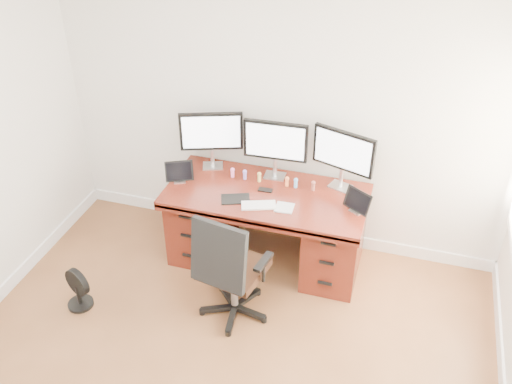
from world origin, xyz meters
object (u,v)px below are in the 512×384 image
(desk, at_px, (267,223))
(office_chair, at_px, (231,284))
(monitor_center, at_px, (275,143))
(keyboard, at_px, (259,205))
(floor_fan, at_px, (77,289))

(desk, xyz_separation_m, office_chair, (-0.08, -0.75, -0.07))
(desk, bearing_deg, monitor_center, 89.98)
(keyboard, bearing_deg, desk, 68.90)
(desk, relative_size, floor_fan, 4.70)
(office_chair, bearing_deg, keyboard, 92.90)
(desk, bearing_deg, office_chair, -95.78)
(desk, relative_size, office_chair, 1.68)
(keyboard, bearing_deg, floor_fan, -168.76)
(desk, height_order, keyboard, keyboard)
(desk, distance_m, keyboard, 0.43)
(office_chair, xyz_separation_m, floor_fan, (-1.24, -0.26, -0.16))
(office_chair, bearing_deg, monitor_center, 96.19)
(monitor_center, distance_m, keyboard, 0.58)
(office_chair, distance_m, keyboard, 0.67)
(monitor_center, xyz_separation_m, keyboard, (-0.01, -0.47, -0.33))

